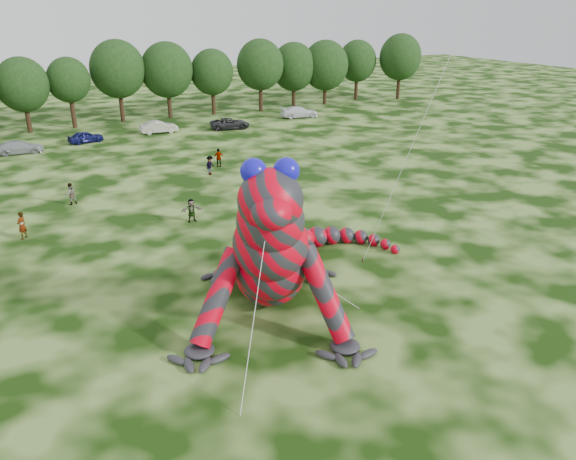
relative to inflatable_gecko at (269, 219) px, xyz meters
The scene contains 22 objects.
ground 8.30m from the inflatable_gecko, 118.53° to the right, with size 240.00×240.00×0.00m, color #16330A.
inflatable_gecko is the anchor object (origin of this frame).
tree_8 51.34m from the inflatable_gecko, 98.50° to the left, with size 6.14×5.53×8.94m, color black, non-canonical shape.
tree_9 51.19m from the inflatable_gecko, 92.59° to the left, with size 5.27×4.74×8.68m, color black, non-canonical shape.
tree_10 52.53m from the inflatable_gecko, 85.61° to the left, with size 7.09×6.38×10.50m, color black, non-canonical shape.
tree_11 53.02m from the inflatable_gecko, 78.68° to the left, with size 7.01×6.31×10.07m, color black, non-canonical shape.
tree_12 54.15m from the inflatable_gecko, 72.11° to the left, with size 5.99×5.39×8.97m, color black, non-canonical shape.
tree_13 56.19m from the inflatable_gecko, 64.99° to the left, with size 6.83×6.15×10.13m, color black, non-canonical shape.
tree_14 60.52m from the inflatable_gecko, 60.19° to the left, with size 6.82×6.14×9.40m, color black, non-canonical shape.
tree_15 62.38m from the inflatable_gecko, 55.76° to the left, with size 7.17×6.45×9.63m, color black, non-canonical shape.
tree_16 67.80m from the inflatable_gecko, 51.64° to the left, with size 6.26×5.63×9.37m, color black, non-canonical shape.
tree_17 70.04m from the inflatable_gecko, 46.09° to the left, with size 6.98×6.28×10.30m, color black, non-canonical shape.
car_3 41.21m from the inflatable_gecko, 103.41° to the left, with size 1.91×4.71×1.37m, color #9CA2A6.
car_4 42.05m from the inflatable_gecko, 93.45° to the left, with size 1.55×3.84×1.31m, color #111451.
car_5 43.56m from the inflatable_gecko, 81.74° to the left, with size 1.56×4.47×1.47m, color #B8B2A8.
car_6 43.86m from the inflatable_gecko, 70.23° to the left, with size 2.28×4.95×1.37m, color #262629.
car_7 51.11m from the inflatable_gecko, 59.07° to the left, with size 2.12×5.20×1.51m, color white.
spectator_5 12.95m from the inflatable_gecko, 90.44° to the left, with size 1.58×0.50×1.70m, color gray.
spectator_1 21.99m from the inflatable_gecko, 109.41° to the left, with size 0.84×0.66×1.73m, color gray.
spectator_2 24.00m from the inflatable_gecko, 76.98° to the left, with size 1.14×0.65×1.76m, color gray.
spectator_0 18.77m from the inflatable_gecko, 127.04° to the left, with size 0.69×0.45×1.88m, color gray.
spectator_3 26.38m from the inflatable_gecko, 74.43° to the left, with size 1.06×0.44×1.81m, color gray.
Camera 1 is at (-8.41, -18.01, 14.64)m, focal length 35.00 mm.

